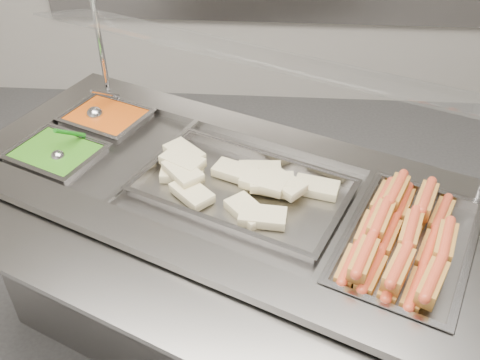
# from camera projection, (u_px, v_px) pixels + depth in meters

# --- Properties ---
(steam_counter) EXTENTS (2.00, 1.48, 0.87)m
(steam_counter) POSITION_uv_depth(u_px,v_px,m) (229.00, 270.00, 2.05)
(steam_counter) COLOR slate
(steam_counter) RESTS_ON ground
(tray_rail) EXTENTS (1.70, 1.01, 0.05)m
(tray_rail) POSITION_uv_depth(u_px,v_px,m) (140.00, 293.00, 1.47)
(tray_rail) COLOR gray
(tray_rail) RESTS_ON steam_counter
(sneeze_guard) EXTENTS (1.58, 0.91, 0.43)m
(sneeze_guard) POSITION_uv_depth(u_px,v_px,m) (258.00, 58.00, 1.71)
(sneeze_guard) COLOR silver
(sneeze_guard) RESTS_ON steam_counter
(pan_hotdogs) EXTENTS (0.52, 0.62, 0.10)m
(pan_hotdogs) POSITION_uv_depth(u_px,v_px,m) (406.00, 251.00, 1.59)
(pan_hotdogs) COLOR gray
(pan_hotdogs) RESTS_ON steam_counter
(pan_wraps) EXTENTS (0.76, 0.62, 0.07)m
(pan_wraps) POSITION_uv_depth(u_px,v_px,m) (243.00, 192.00, 1.78)
(pan_wraps) COLOR gray
(pan_wraps) RESTS_ON steam_counter
(pan_beans) EXTENTS (0.36, 0.33, 0.10)m
(pan_beans) POSITION_uv_depth(u_px,v_px,m) (108.00, 124.00, 2.14)
(pan_beans) COLOR gray
(pan_beans) RESTS_ON steam_counter
(pan_peas) EXTENTS (0.36, 0.33, 0.10)m
(pan_peas) POSITION_uv_depth(u_px,v_px,m) (58.00, 161.00, 1.94)
(pan_peas) COLOR gray
(pan_peas) RESTS_ON steam_counter
(hotdogs_in_buns) EXTENTS (0.41, 0.55, 0.11)m
(hotdogs_in_buns) POSITION_uv_depth(u_px,v_px,m) (401.00, 238.00, 1.56)
(hotdogs_in_buns) COLOR #995E20
(hotdogs_in_buns) RESTS_ON pan_hotdogs
(tortilla_wraps) EXTENTS (0.62, 0.42, 0.07)m
(tortilla_wraps) POSITION_uv_depth(u_px,v_px,m) (238.00, 181.00, 1.78)
(tortilla_wraps) COLOR beige
(tortilla_wraps) RESTS_ON pan_wraps
(ladle) EXTENTS (0.10, 0.18, 0.14)m
(ladle) POSITION_uv_depth(u_px,v_px,m) (96.00, 113.00, 2.11)
(ladle) COLOR silver
(ladle) RESTS_ON pan_beans
(serving_spoon) EXTENTS (0.09, 0.16, 0.14)m
(serving_spoon) POSITION_uv_depth(u_px,v_px,m) (60.00, 153.00, 1.90)
(serving_spoon) COLOR silver
(serving_spoon) RESTS_ON pan_peas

